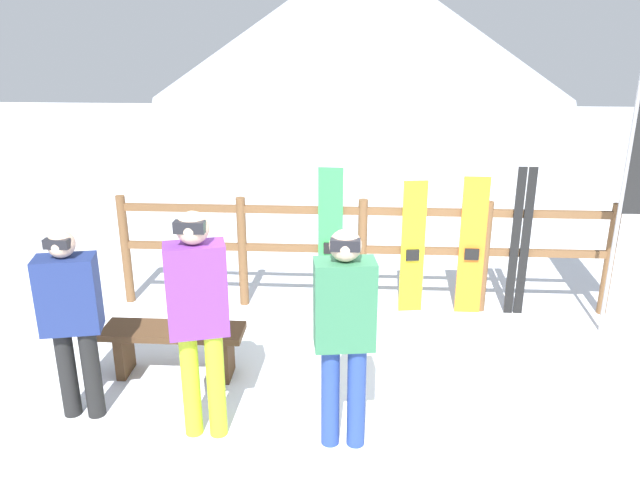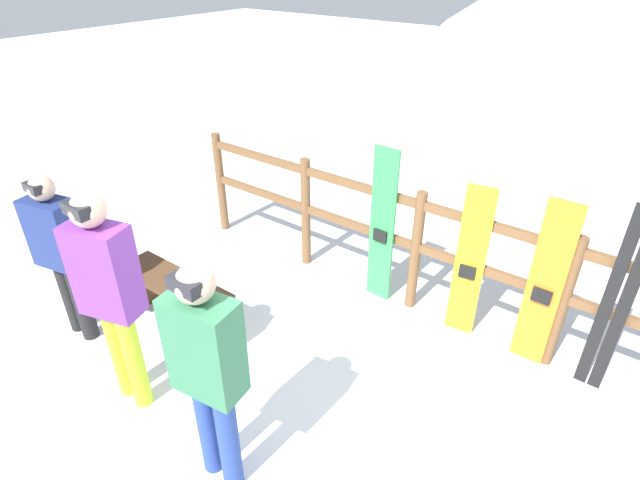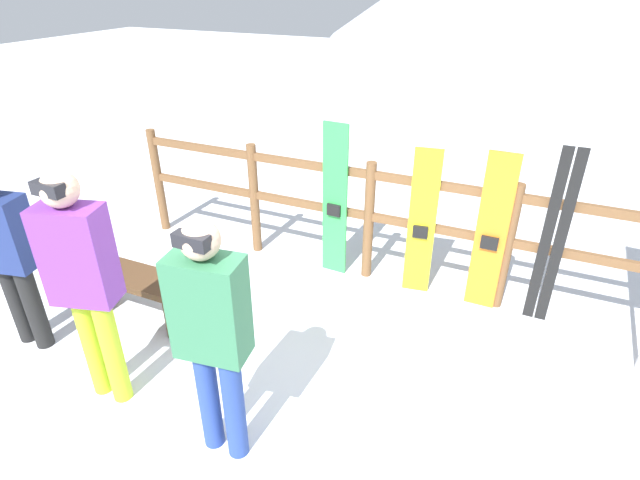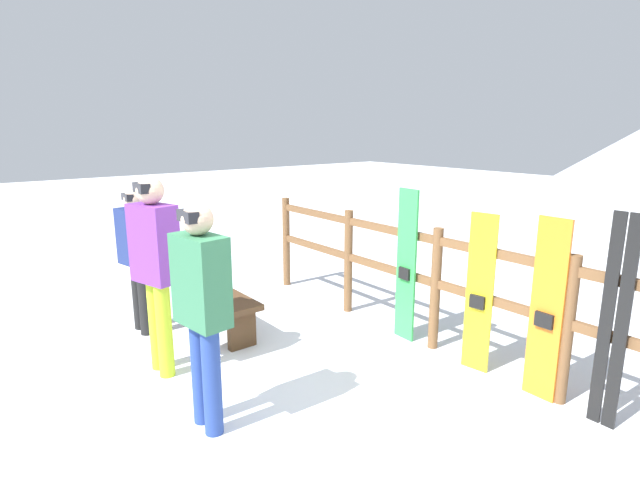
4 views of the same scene
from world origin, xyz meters
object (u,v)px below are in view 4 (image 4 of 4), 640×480
object	(u,v)px
bench	(220,303)
ski_pair_black	(614,323)
person_plaid_green	(202,302)
person_navy	(138,252)
snowboard_yellow	(479,294)
snowboard_green	(406,266)
snowboard_orange	(546,311)
person_purple	(155,261)

from	to	relation	value
bench	ski_pair_black	size ratio (longest dim) A/B	0.76
bench	person_plaid_green	world-z (taller)	person_plaid_green
person_navy	snowboard_yellow	distance (m)	3.46
snowboard_green	snowboard_orange	bearing A→B (deg)	-0.00
bench	person_navy	size ratio (longest dim) A/B	0.79
person_purple	snowboard_yellow	xyz separation A→B (m)	(1.72, 2.27, -0.32)
bench	ski_pair_black	bearing A→B (deg)	23.95
person_plaid_green	snowboard_yellow	bearing A→B (deg)	73.92
person_navy	ski_pair_black	distance (m)	4.39
bench	ski_pair_black	distance (m)	3.63
bench	person_plaid_green	xyz separation A→B (m)	(1.51, -0.87, 0.64)
bench	snowboard_orange	world-z (taller)	snowboard_orange
person_purple	person_navy	distance (m)	1.06
snowboard_orange	bench	bearing A→B (deg)	-152.46
snowboard_green	snowboard_yellow	size ratio (longest dim) A/B	1.09
snowboard_yellow	snowboard_orange	bearing A→B (deg)	0.00
person_navy	snowboard_orange	xyz separation A→B (m)	(3.37, 2.09, -0.14)
person_purple	snowboard_green	xyz separation A→B (m)	(0.84, 2.27, -0.25)
bench	snowboard_green	world-z (taller)	snowboard_green
person_purple	snowboard_green	distance (m)	2.44
person_plaid_green	snowboard_green	bearing A→B (deg)	94.92
snowboard_green	ski_pair_black	bearing A→B (deg)	0.10
snowboard_yellow	person_plaid_green	bearing A→B (deg)	-106.08
person_purple	snowboard_orange	xyz separation A→B (m)	(2.33, 2.27, -0.29)
person_purple	snowboard_orange	bearing A→B (deg)	44.27
snowboard_green	ski_pair_black	size ratio (longest dim) A/B	0.98
bench	person_purple	distance (m)	1.17
person_navy	ski_pair_black	size ratio (longest dim) A/B	0.96
bench	snowboard_orange	size ratio (longest dim) A/B	0.82
person_purple	snowboard_orange	size ratio (longest dim) A/B	1.18
snowboard_orange	person_purple	bearing A→B (deg)	-135.73
bench	person_purple	world-z (taller)	person_purple
person_purple	snowboard_green	bearing A→B (deg)	69.65
person_purple	snowboard_orange	distance (m)	3.27
person_purple	snowboard_green	size ratio (longest dim) A/B	1.12
snowboard_yellow	bench	bearing A→B (deg)	-146.21
person_plaid_green	ski_pair_black	size ratio (longest dim) A/B	1.04
person_purple	snowboard_orange	world-z (taller)	person_purple
person_purple	person_navy	bearing A→B (deg)	169.89
snowboard_green	snowboard_yellow	xyz separation A→B (m)	(0.87, -0.00, -0.06)
ski_pair_black	person_purple	bearing A→B (deg)	-141.15
person_plaid_green	snowboard_orange	bearing A→B (deg)	61.06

